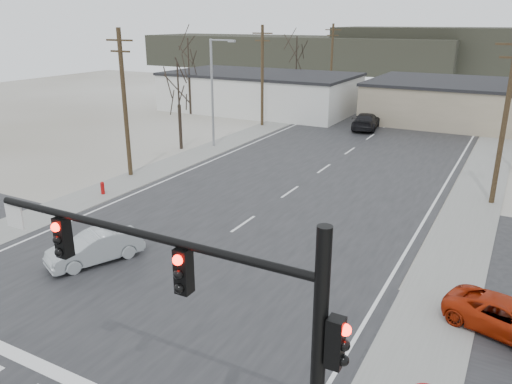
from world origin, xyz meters
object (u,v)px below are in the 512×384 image
fire_hydrant (103,188)px  car_far_b (378,92)px  traffic_signal_mast (230,324)px  sedan_crossing (95,247)px  car_far_a (366,121)px  car_parked_red (509,318)px

fire_hydrant → car_far_b: size_ratio=0.24×
traffic_signal_mast → fire_hydrant: bearing=141.9°
sedan_crossing → car_far_b: size_ratio=1.16×
fire_hydrant → traffic_signal_mast: bearing=-38.1°
car_far_b → traffic_signal_mast: bearing=-94.1°
car_far_a → car_parked_red: car_far_a is taller
sedan_crossing → traffic_signal_mast: bearing=-7.8°
fire_hydrant → car_far_a: bearing=72.1°
car_far_b → car_parked_red: size_ratio=0.85×
sedan_crossing → car_parked_red: (16.77, 2.84, -0.11)m
traffic_signal_mast → fire_hydrant: traffic_signal_mast is taller
fire_hydrant → car_parked_red: 23.64m
sedan_crossing → fire_hydrant: bearing=157.0°
fire_hydrant → car_parked_red: (23.27, -4.16, 0.18)m
fire_hydrant → sedan_crossing: (6.50, -7.00, 0.30)m
car_far_a → car_far_b: (-5.23, 23.32, -0.19)m
traffic_signal_mast → car_far_a: (-9.30, 41.43, -3.82)m
traffic_signal_mast → fire_hydrant: (-18.09, 14.20, -4.22)m
sedan_crossing → car_far_b: bearing=117.0°
traffic_signal_mast → car_parked_red: traffic_signal_mast is taller
traffic_signal_mast → sedan_crossing: 14.20m
sedan_crossing → car_parked_red: size_ratio=0.99×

